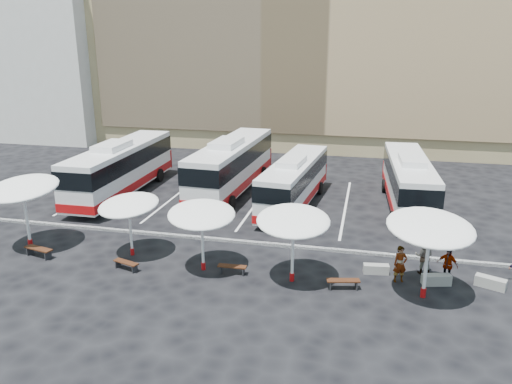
% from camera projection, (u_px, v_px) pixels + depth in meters
% --- Properties ---
extents(ground, '(120.00, 120.00, 0.00)m').
position_uv_depth(ground, '(226.00, 245.00, 27.18)').
color(ground, black).
rests_on(ground, ground).
extents(sandstone_building, '(42.00, 18.25, 29.60)m').
position_uv_depth(sandstone_building, '(308.00, 20.00, 53.10)').
color(sandstone_building, tan).
rests_on(sandstone_building, ground).
extents(apartment_block, '(14.00, 14.00, 18.00)m').
position_uv_depth(apartment_block, '(57.00, 54.00, 56.59)').
color(apartment_block, silver).
rests_on(apartment_block, ground).
extents(curb_divider, '(34.00, 0.25, 0.15)m').
position_uv_depth(curb_divider, '(228.00, 240.00, 27.62)').
color(curb_divider, black).
rests_on(curb_divider, ground).
extents(bay_lines, '(24.15, 12.00, 0.01)m').
position_uv_depth(bay_lines, '(258.00, 200.00, 34.62)').
color(bay_lines, white).
rests_on(bay_lines, ground).
extents(bus_0, '(3.00, 12.46, 3.95)m').
position_uv_depth(bus_0, '(121.00, 167.00, 35.57)').
color(bus_0, white).
rests_on(bus_0, ground).
extents(bus_1, '(3.44, 12.82, 4.03)m').
position_uv_depth(bus_1, '(232.00, 164.00, 36.15)').
color(bus_1, white).
rests_on(bus_1, ground).
extents(bus_2, '(3.31, 11.01, 3.44)m').
position_uv_depth(bus_2, '(294.00, 180.00, 33.07)').
color(bus_2, white).
rests_on(bus_2, ground).
extents(bus_3, '(3.12, 11.58, 3.64)m').
position_uv_depth(bus_3, '(408.00, 181.00, 32.69)').
color(bus_3, white).
rests_on(bus_3, ground).
extents(sunshade_0, '(4.33, 4.37, 3.88)m').
position_uv_depth(sunshade_0, '(22.00, 189.00, 25.98)').
color(sunshade_0, white).
rests_on(sunshade_0, ground).
extents(sunshade_1, '(3.95, 3.98, 3.20)m').
position_uv_depth(sunshade_1, '(129.00, 205.00, 25.18)').
color(sunshade_1, white).
rests_on(sunshade_1, ground).
extents(sunshade_2, '(4.15, 4.17, 3.35)m').
position_uv_depth(sunshade_2, '(202.00, 215.00, 23.48)').
color(sunshade_2, white).
rests_on(sunshade_2, ground).
extents(sunshade_3, '(3.94, 3.98, 3.49)m').
position_uv_depth(sunshade_3, '(293.00, 221.00, 22.32)').
color(sunshade_3, white).
rests_on(sunshade_3, ground).
extents(sunshade_4, '(4.65, 4.68, 3.81)m').
position_uv_depth(sunshade_4, '(430.00, 228.00, 20.79)').
color(sunshade_4, white).
rests_on(sunshade_4, ground).
extents(wood_bench_0, '(1.68, 0.80, 0.50)m').
position_uv_depth(wood_bench_0, '(39.00, 250.00, 25.61)').
color(wood_bench_0, black).
rests_on(wood_bench_0, ground).
extents(wood_bench_1, '(1.42, 0.76, 0.42)m').
position_uv_depth(wood_bench_1, '(126.00, 264.00, 24.21)').
color(wood_bench_1, black).
rests_on(wood_bench_1, ground).
extents(wood_bench_2, '(1.39, 0.42, 0.42)m').
position_uv_depth(wood_bench_2, '(232.00, 268.00, 23.79)').
color(wood_bench_2, black).
rests_on(wood_bench_2, ground).
extents(wood_bench_3, '(1.53, 0.71, 0.45)m').
position_uv_depth(wood_bench_3, '(343.00, 282.00, 22.34)').
color(wood_bench_3, black).
rests_on(wood_bench_3, ground).
extents(conc_bench_0, '(1.24, 0.55, 0.45)m').
position_uv_depth(conc_bench_0, '(376.00, 269.00, 23.87)').
color(conc_bench_0, gray).
rests_on(conc_bench_0, ground).
extents(conc_bench_1, '(1.36, 0.74, 0.48)m').
position_uv_depth(conc_bench_1, '(436.00, 280.00, 22.77)').
color(conc_bench_1, gray).
rests_on(conc_bench_1, ground).
extents(conc_bench_2, '(1.37, 0.92, 0.49)m').
position_uv_depth(conc_bench_2, '(490.00, 283.00, 22.51)').
color(conc_bench_2, gray).
rests_on(conc_bench_2, ground).
extents(passenger_0, '(0.74, 0.60, 1.75)m').
position_uv_depth(passenger_0, '(400.00, 264.00, 22.89)').
color(passenger_0, black).
rests_on(passenger_0, ground).
extents(passenger_1, '(0.95, 0.79, 1.77)m').
position_uv_depth(passenger_1, '(424.00, 256.00, 23.68)').
color(passenger_1, black).
rests_on(passenger_1, ground).
extents(passenger_2, '(1.04, 0.80, 1.64)m').
position_uv_depth(passenger_2, '(447.00, 265.00, 22.95)').
color(passenger_2, black).
rests_on(passenger_2, ground).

